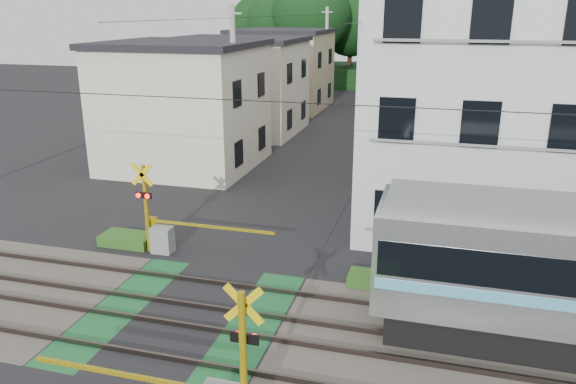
% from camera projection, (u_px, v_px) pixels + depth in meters
% --- Properties ---
extents(ground, '(120.00, 120.00, 0.00)m').
position_uv_depth(ground, '(184.00, 316.00, 14.86)').
color(ground, black).
extents(track_bed, '(120.00, 120.00, 0.14)m').
position_uv_depth(track_bed, '(184.00, 315.00, 14.85)').
color(track_bed, '#47423A').
rests_on(track_bed, ground).
extents(crossing_signal_far, '(4.74, 0.65, 3.09)m').
position_uv_depth(crossing_signal_far, '(160.00, 232.00, 18.65)').
color(crossing_signal_far, yellow).
rests_on(crossing_signal_far, ground).
extents(apartment_block, '(10.20, 8.36, 9.30)m').
position_uv_depth(apartment_block, '(512.00, 101.00, 19.95)').
color(apartment_block, silver).
rests_on(apartment_block, ground).
extents(houses_row, '(22.07, 31.35, 6.80)m').
position_uv_depth(houses_row, '(355.00, 81.00, 37.54)').
color(houses_row, beige).
rests_on(houses_row, ground).
extents(tree_hill, '(40.00, 13.44, 11.37)m').
position_uv_depth(tree_hill, '(387.00, 32.00, 57.03)').
color(tree_hill, black).
rests_on(tree_hill, ground).
extents(catenary, '(60.00, 5.04, 7.00)m').
position_uv_depth(catenary, '(427.00, 204.00, 12.22)').
color(catenary, '#2D2D33').
rests_on(catenary, ground).
extents(utility_poles, '(7.90, 42.00, 8.00)m').
position_uv_depth(utility_poles, '(327.00, 72.00, 34.95)').
color(utility_poles, '#A5A5A0').
rests_on(utility_poles, ground).
extents(pedestrian, '(0.79, 0.65, 1.87)m').
position_uv_depth(pedestrian, '(382.00, 98.00, 45.66)').
color(pedestrian, '#232029').
rests_on(pedestrian, ground).
extents(weed_patches, '(10.25, 8.80, 0.40)m').
position_uv_depth(weed_patches, '(246.00, 321.00, 14.27)').
color(weed_patches, '#2D5E1E').
rests_on(weed_patches, ground).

